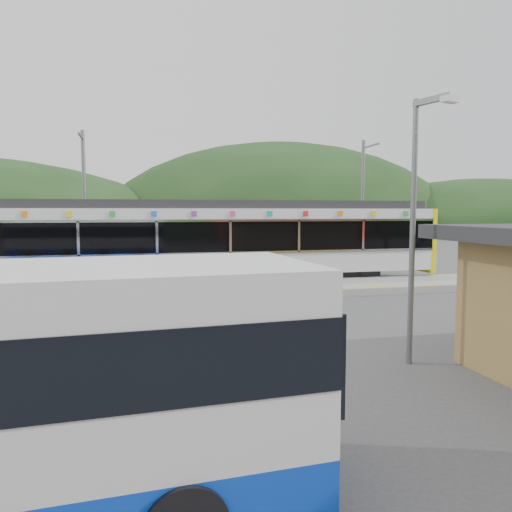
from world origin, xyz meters
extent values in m
plane|color=#4C4C4F|center=(0.00, 0.00, 0.00)|extent=(120.00, 120.00, 0.00)
ellipsoid|color=#1E3D19|center=(16.00, 54.00, 0.00)|extent=(52.00, 39.00, 26.00)
ellipsoid|color=#1E3D19|center=(45.00, 48.00, 0.00)|extent=(44.00, 33.00, 16.00)
cube|color=#9E9E99|center=(0.00, 3.30, 0.15)|extent=(26.00, 3.20, 0.30)
cube|color=yellow|center=(0.00, 2.00, 0.30)|extent=(26.00, 0.10, 0.01)
cube|color=black|center=(-7.40, 6.00, 0.30)|extent=(3.20, 2.20, 0.56)
cube|color=black|center=(4.60, 6.00, 0.30)|extent=(3.20, 2.20, 0.56)
cube|color=silver|center=(-1.40, 6.00, 1.04)|extent=(20.00, 2.90, 0.92)
cube|color=black|center=(-1.40, 6.00, 2.23)|extent=(20.00, 2.96, 1.45)
cube|color=silver|center=(-1.40, 4.50, 1.55)|extent=(20.00, 0.05, 0.10)
cube|color=silver|center=(-1.40, 4.50, 2.90)|extent=(20.00, 0.05, 0.10)
cube|color=silver|center=(-1.40, 6.00, 3.17)|extent=(20.00, 2.90, 0.45)
cube|color=#2D2D30|center=(-1.40, 6.00, 3.58)|extent=(19.40, 2.50, 0.36)
cube|color=yellow|center=(8.72, 6.00, 1.90)|extent=(0.24, 2.92, 3.00)
cube|color=silver|center=(-6.90, 4.50, 2.23)|extent=(0.10, 0.05, 1.35)
cube|color=silver|center=(-3.90, 4.50, 2.23)|extent=(0.10, 0.05, 1.35)
cube|color=silver|center=(-0.90, 4.50, 2.23)|extent=(0.10, 0.05, 1.35)
cube|color=silver|center=(2.10, 4.50, 2.23)|extent=(0.10, 0.05, 1.35)
cube|color=silver|center=(5.10, 4.50, 2.23)|extent=(0.10, 0.05, 1.35)
cube|color=silver|center=(7.60, 4.50, 2.23)|extent=(0.10, 0.05, 1.35)
cube|color=orange|center=(-8.80, 4.51, 3.18)|extent=(0.22, 0.04, 0.22)
cube|color=yellow|center=(-7.20, 4.51, 3.18)|extent=(0.22, 0.04, 0.22)
cube|color=green|center=(-5.60, 4.51, 3.18)|extent=(0.22, 0.04, 0.22)
cube|color=blue|center=(-4.00, 4.51, 3.18)|extent=(0.22, 0.04, 0.22)
cube|color=purple|center=(-2.40, 4.51, 3.18)|extent=(0.22, 0.04, 0.22)
cube|color=#E54C8C|center=(-0.80, 4.51, 3.18)|extent=(0.22, 0.04, 0.22)
cube|color=#19A5A5|center=(0.80, 4.51, 3.18)|extent=(0.22, 0.04, 0.22)
cube|color=red|center=(2.40, 4.51, 3.18)|extent=(0.22, 0.04, 0.22)
cube|color=orange|center=(4.00, 4.51, 3.18)|extent=(0.22, 0.04, 0.22)
cube|color=yellow|center=(5.60, 4.51, 3.18)|extent=(0.22, 0.04, 0.22)
cube|color=green|center=(7.20, 4.51, 3.18)|extent=(0.22, 0.04, 0.22)
cylinder|color=slate|center=(-7.00, 8.60, 3.50)|extent=(0.18, 0.18, 7.00)
cube|color=slate|center=(-7.00, 7.80, 6.60)|extent=(0.08, 1.80, 0.08)
cylinder|color=slate|center=(7.00, 8.60, 3.50)|extent=(0.18, 0.18, 7.00)
cube|color=slate|center=(7.00, 7.80, 6.60)|extent=(0.08, 1.80, 0.08)
cylinder|color=black|center=(-4.43, -10.40, 0.41)|extent=(0.96, 2.43, 0.82)
cylinder|color=slate|center=(0.96, -6.40, 2.80)|extent=(0.12, 0.12, 5.61)
cube|color=slate|center=(0.96, -6.82, 5.51)|extent=(0.37, 0.93, 0.12)
cube|color=silver|center=(0.96, -7.24, 5.44)|extent=(0.39, 0.27, 0.12)
camera|label=1|loc=(-4.76, -15.87, 3.30)|focal=35.00mm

